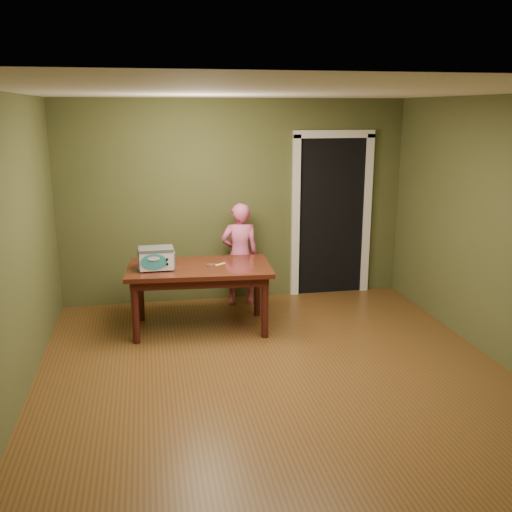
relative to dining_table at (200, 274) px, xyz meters
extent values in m
plane|color=brown|center=(0.58, -1.45, -0.65)|extent=(5.00, 5.00, 0.00)
cube|color=#494D29|center=(0.58, 1.05, 0.65)|extent=(4.50, 0.02, 2.60)
cube|color=#494D29|center=(0.58, -3.95, 0.65)|extent=(4.50, 0.02, 2.60)
cube|color=#494D29|center=(-1.67, -1.45, 0.65)|extent=(0.02, 5.00, 2.60)
cube|color=#494D29|center=(2.83, -1.45, 0.65)|extent=(0.02, 5.00, 2.60)
cube|color=white|center=(0.58, -1.45, 1.95)|extent=(4.50, 5.00, 0.02)
cube|color=black|center=(1.88, 1.35, 0.40)|extent=(0.90, 0.60, 2.10)
cube|color=black|center=(1.88, 1.04, 0.40)|extent=(0.90, 0.02, 2.10)
cube|color=white|center=(1.38, 1.02, 0.40)|extent=(0.10, 0.06, 2.20)
cube|color=white|center=(2.38, 1.02, 0.40)|extent=(0.10, 0.06, 2.20)
cube|color=white|center=(1.88, 1.02, 1.50)|extent=(1.10, 0.06, 0.10)
cube|color=#34170B|center=(0.00, 0.00, 0.07)|extent=(1.66, 1.01, 0.05)
cube|color=#38120E|center=(0.00, 0.00, 0.00)|extent=(1.53, 0.88, 0.10)
cylinder|color=#38120E|center=(-0.72, -0.30, -0.30)|extent=(0.08, 0.08, 0.70)
cylinder|color=#38120E|center=(-0.67, 0.40, -0.30)|extent=(0.08, 0.08, 0.70)
cylinder|color=#38120E|center=(0.67, -0.40, -0.30)|extent=(0.08, 0.08, 0.70)
cylinder|color=#38120E|center=(0.72, 0.30, -0.30)|extent=(0.08, 0.08, 0.70)
cylinder|color=#4C4F54|center=(-0.62, -0.16, 0.11)|extent=(0.03, 0.03, 0.02)
cylinder|color=#4C4F54|center=(-0.63, 0.04, 0.11)|extent=(0.03, 0.03, 0.02)
cylinder|color=#4C4F54|center=(-0.32, -0.15, 0.11)|extent=(0.03, 0.03, 0.02)
cylinder|color=#4C4F54|center=(-0.32, 0.05, 0.11)|extent=(0.03, 0.03, 0.02)
cube|color=silver|center=(-0.47, -0.06, 0.22)|extent=(0.37, 0.27, 0.21)
cube|color=#4C4F54|center=(-0.47, -0.06, 0.33)|extent=(0.38, 0.27, 0.03)
cube|color=#4C4F54|center=(-0.67, -0.06, 0.22)|extent=(0.02, 0.24, 0.16)
cube|color=#4C4F54|center=(-0.28, -0.05, 0.22)|extent=(0.02, 0.24, 0.16)
ellipsoid|color=teal|center=(-0.50, -0.19, 0.22)|extent=(0.28, 0.01, 0.17)
cylinder|color=black|center=(-0.36, -0.19, 0.24)|extent=(0.03, 0.01, 0.03)
cylinder|color=black|center=(-0.36, -0.19, 0.19)|extent=(0.02, 0.01, 0.02)
cylinder|color=silver|center=(0.13, -0.04, 0.11)|extent=(0.10, 0.10, 0.02)
cylinder|color=#492518|center=(0.13, -0.04, 0.12)|extent=(0.09, 0.09, 0.01)
cube|color=#FFF86E|center=(0.23, 0.00, 0.10)|extent=(0.16, 0.13, 0.01)
imported|color=#E55E93|center=(0.58, 0.75, 0.02)|extent=(0.50, 0.34, 1.33)
camera|label=1|loc=(-0.54, -6.20, 1.80)|focal=40.00mm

